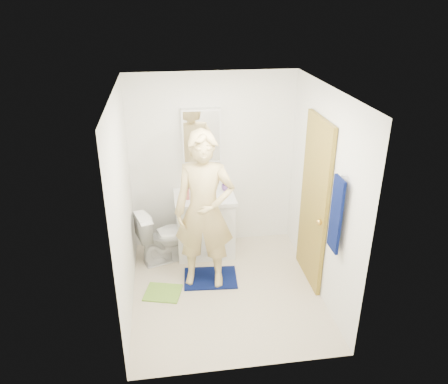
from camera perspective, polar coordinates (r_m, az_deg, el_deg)
The scene contains 22 objects.
floor at distance 5.40m, azimuth 0.23°, elevation -12.82°, with size 2.20×2.40×0.02m, color beige.
ceiling at distance 4.37m, azimuth 0.29°, elevation 13.24°, with size 2.20×2.40×0.02m, color white.
wall_back at distance 5.86m, azimuth -1.50°, elevation 3.93°, with size 2.20×0.02×2.40m, color white.
wall_front at distance 3.72m, azimuth 3.04°, elevation -9.27°, with size 2.20×0.02×2.40m, color white.
wall_left at distance 4.74m, azimuth -13.15°, elevation -2.00°, with size 0.02×2.40×2.40m, color white.
wall_right at distance 5.03m, azimuth 12.87°, elevation -0.37°, with size 0.02×2.40×2.40m, color white.
vanity_cabinet at distance 5.92m, azimuth -2.51°, elevation -4.42°, with size 0.75×0.55×0.80m, color white.
countertop at distance 5.72m, azimuth -2.59°, elevation -0.70°, with size 0.79×0.59×0.05m, color white.
sink_basin at distance 5.72m, azimuth -2.59°, elevation -0.56°, with size 0.40×0.40×0.03m, color white.
faucet at distance 5.85m, azimuth -2.79°, elevation 0.80°, with size 0.03×0.03×0.12m, color silver.
medicine_cabinet at distance 5.65m, azimuth -2.98°, elevation 7.40°, with size 0.50×0.12×0.70m, color white.
mirror_panel at distance 5.59m, azimuth -2.92°, elevation 7.21°, with size 0.46×0.01×0.66m, color white.
door at distance 5.21m, azimuth 11.66°, elevation -1.45°, with size 0.05×0.80×2.05m, color #A88D2E.
door_knob at distance 4.97m, azimuth 12.35°, elevation -3.86°, with size 0.07×0.07×0.07m, color gold.
towel at distance 4.51m, azimuth 14.44°, elevation -2.89°, with size 0.03×0.24×0.80m, color #071249.
towel_hook at distance 4.35m, azimuth 15.51°, elevation 2.06°, with size 0.02×0.02×0.06m, color silver.
toilet at distance 5.81m, azimuth -7.72°, elevation -5.69°, with size 0.40×0.71×0.72m, color white.
bath_mat at distance 5.58m, azimuth -1.79°, elevation -11.16°, with size 0.65×0.47×0.02m, color #071249.
green_rug at distance 5.39m, azimuth -7.98°, elevation -12.89°, with size 0.42×0.35×0.02m, color #7AAF3A.
soap_dispenser at distance 5.61m, azimuth -5.01°, elevation 0.10°, with size 0.09×0.09×0.20m, color #D46463.
toothbrush_cup at distance 5.84m, azimuth 0.20°, elevation 0.61°, with size 0.11×0.11×0.09m, color #6B4292.
man at distance 5.02m, azimuth -2.58°, elevation -2.59°, with size 0.70×0.46×1.92m, color tan.
Camera 1 is at (-0.64, -4.23, 3.28)m, focal length 35.00 mm.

